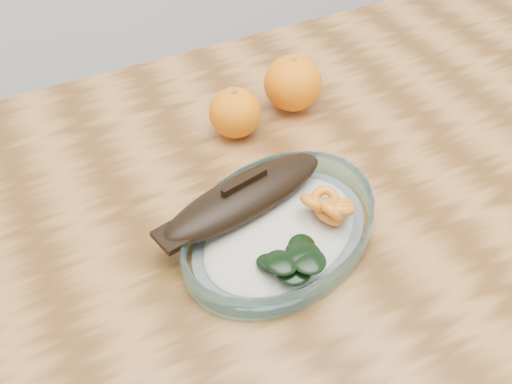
% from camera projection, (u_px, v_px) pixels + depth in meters
% --- Properties ---
extents(dining_table, '(1.20, 0.80, 0.75)m').
position_uv_depth(dining_table, '(322.00, 266.00, 0.81)').
color(dining_table, '#5A3615').
rests_on(dining_table, ground).
extents(plated_meal, '(0.60, 0.60, 0.08)m').
position_uv_depth(plated_meal, '(279.00, 226.00, 0.70)').
color(plated_meal, white).
rests_on(plated_meal, dining_table).
extents(orange_left, '(0.07, 0.07, 0.07)m').
position_uv_depth(orange_left, '(235.00, 113.00, 0.83)').
color(orange_left, '#FF6205').
rests_on(orange_left, dining_table).
extents(orange_right, '(0.08, 0.08, 0.08)m').
position_uv_depth(orange_right, '(293.00, 83.00, 0.87)').
color(orange_right, '#FF6205').
rests_on(orange_right, dining_table).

